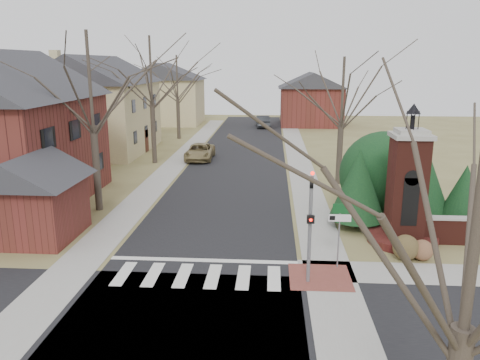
# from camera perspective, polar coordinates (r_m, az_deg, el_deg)

# --- Properties ---
(ground) EXTENTS (120.00, 120.00, 0.00)m
(ground) POSITION_cam_1_polar(r_m,az_deg,el_deg) (18.23, -5.54, -12.67)
(ground) COLOR brown
(ground) RESTS_ON ground
(main_street) EXTENTS (8.00, 70.00, 0.01)m
(main_street) POSITION_cam_1_polar(r_m,az_deg,el_deg) (39.01, -0.32, 1.98)
(main_street) COLOR black
(main_street) RESTS_ON ground
(cross_street) EXTENTS (120.00, 8.00, 0.01)m
(cross_street) POSITION_cam_1_polar(r_m,az_deg,el_deg) (15.65, -7.40, -17.56)
(cross_street) COLOR black
(cross_street) RESTS_ON ground
(crosswalk_zone) EXTENTS (8.00, 2.20, 0.02)m
(crosswalk_zone) POSITION_cam_1_polar(r_m,az_deg,el_deg) (18.93, -5.14, -11.56)
(crosswalk_zone) COLOR silver
(crosswalk_zone) RESTS_ON ground
(stop_bar) EXTENTS (8.00, 0.35, 0.02)m
(stop_bar) POSITION_cam_1_polar(r_m,az_deg,el_deg) (20.28, -4.47, -9.74)
(stop_bar) COLOR silver
(stop_bar) RESTS_ON ground
(sidewalk_right_main) EXTENTS (2.00, 60.00, 0.02)m
(sidewalk_right_main) POSITION_cam_1_polar(r_m,az_deg,el_deg) (38.98, 7.33, 1.86)
(sidewalk_right_main) COLOR gray
(sidewalk_right_main) RESTS_ON ground
(sidewalk_left) EXTENTS (2.00, 60.00, 0.02)m
(sidewalk_left) POSITION_cam_1_polar(r_m,az_deg,el_deg) (39.73, -7.82, 2.07)
(sidewalk_left) COLOR gray
(sidewalk_left) RESTS_ON ground
(curb_apron) EXTENTS (2.40, 2.40, 0.02)m
(curb_apron) POSITION_cam_1_polar(r_m,az_deg,el_deg) (19.00, 9.71, -11.61)
(curb_apron) COLOR brown
(curb_apron) RESTS_ON ground
(traffic_signal_pole) EXTENTS (0.28, 0.41, 4.50)m
(traffic_signal_pole) POSITION_cam_1_polar(r_m,az_deg,el_deg) (17.60, 8.57, -4.64)
(traffic_signal_pole) COLOR slate
(traffic_signal_pole) RESTS_ON ground
(sign_post) EXTENTS (0.90, 0.07, 2.75)m
(sign_post) POSITION_cam_1_polar(r_m,az_deg,el_deg) (19.28, 12.02, -5.11)
(sign_post) COLOR slate
(sign_post) RESTS_ON ground
(brick_gate_monument) EXTENTS (3.20, 3.20, 6.47)m
(brick_gate_monument) POSITION_cam_1_polar(r_m,az_deg,el_deg) (22.74, 19.55, -2.11)
(brick_gate_monument) COLOR #4C1D16
(brick_gate_monument) RESTS_ON ground
(house_stucco_left) EXTENTS (9.80, 12.80, 9.28)m
(house_stucco_left) POSITION_cam_1_polar(r_m,az_deg,el_deg) (46.17, -17.02, 9.01)
(house_stucco_left) COLOR tan
(house_stucco_left) RESTS_ON ground
(garage_left) EXTENTS (4.80, 4.80, 4.29)m
(garage_left) POSITION_cam_1_polar(r_m,az_deg,el_deg) (24.19, -24.18, -1.42)
(garage_left) COLOR maroon
(garage_left) RESTS_ON ground
(house_distant_left) EXTENTS (10.80, 8.80, 8.53)m
(house_distant_left) POSITION_cam_1_polar(r_m,az_deg,el_deg) (65.85, -9.26, 10.48)
(house_distant_left) COLOR tan
(house_distant_left) RESTS_ON ground
(house_distant_right) EXTENTS (8.80, 8.80, 7.30)m
(house_distant_right) POSITION_cam_1_polar(r_m,az_deg,el_deg) (64.41, 8.64, 9.89)
(house_distant_right) COLOR maroon
(house_distant_right) RESTS_ON ground
(evergreen_near) EXTENTS (2.80, 2.80, 4.10)m
(evergreen_near) POSITION_cam_1_polar(r_m,az_deg,el_deg) (24.18, 14.23, -0.45)
(evergreen_near) COLOR #473D33
(evergreen_near) RESTS_ON ground
(evergreen_mid) EXTENTS (3.40, 3.40, 4.70)m
(evergreen_mid) POSITION_cam_1_polar(r_m,az_deg,el_deg) (26.04, 20.97, 0.74)
(evergreen_mid) COLOR #473D33
(evergreen_mid) RESTS_ON ground
(evergreen_far) EXTENTS (2.40, 2.40, 3.30)m
(evergreen_far) POSITION_cam_1_polar(r_m,az_deg,el_deg) (25.95, 25.69, -1.36)
(evergreen_far) COLOR #473D33
(evergreen_far) RESTS_ON ground
(evergreen_mass) EXTENTS (4.80, 4.80, 4.80)m
(evergreen_mass) POSITION_cam_1_polar(r_m,az_deg,el_deg) (26.91, 17.10, 1.03)
(evergreen_mass) COLOR black
(evergreen_mass) RESTS_ON ground
(bare_tree_0) EXTENTS (8.05, 8.05, 11.15)m
(bare_tree_0) POSITION_cam_1_polar(r_m,az_deg,el_deg) (26.90, -17.92, 12.38)
(bare_tree_0) COLOR #473D33
(bare_tree_0) RESTS_ON ground
(bare_tree_1) EXTENTS (8.40, 8.40, 11.64)m
(bare_tree_1) POSITION_cam_1_polar(r_m,az_deg,el_deg) (39.29, -10.87, 13.61)
(bare_tree_1) COLOR #473D33
(bare_tree_1) RESTS_ON ground
(bare_tree_2) EXTENTS (7.35, 7.35, 10.19)m
(bare_tree_2) POSITION_cam_1_polar(r_m,az_deg,el_deg) (52.09, -7.70, 12.68)
(bare_tree_2) COLOR #473D33
(bare_tree_2) RESTS_ON ground
(bare_tree_3) EXTENTS (7.00, 7.00, 9.70)m
(bare_tree_3) POSITION_cam_1_polar(r_m,az_deg,el_deg) (32.42, 12.45, 11.11)
(bare_tree_3) COLOR #473D33
(bare_tree_3) RESTS_ON ground
(pickup_truck) EXTENTS (2.30, 4.91, 1.36)m
(pickup_truck) POSITION_cam_1_polar(r_m,az_deg,el_deg) (40.87, -4.91, 3.44)
(pickup_truck) COLOR olive
(pickup_truck) RESTS_ON ground
(distant_car) EXTENTS (2.09, 4.83, 1.55)m
(distant_car) POSITION_cam_1_polar(r_m,az_deg,el_deg) (61.72, 2.78, 7.17)
(distant_car) COLOR #313438
(distant_car) RESTS_ON ground
(dry_shrub_left) EXTENTS (1.10, 1.10, 1.10)m
(dry_shrub_left) POSITION_cam_1_polar(r_m,az_deg,el_deg) (21.31, 19.55, -7.76)
(dry_shrub_left) COLOR brown
(dry_shrub_left) RESTS_ON ground
(dry_shrub_right) EXTENTS (0.90, 0.90, 0.90)m
(dry_shrub_right) POSITION_cam_1_polar(r_m,az_deg,el_deg) (21.55, 21.34, -7.97)
(dry_shrub_right) COLOR brown
(dry_shrub_right) RESTS_ON ground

